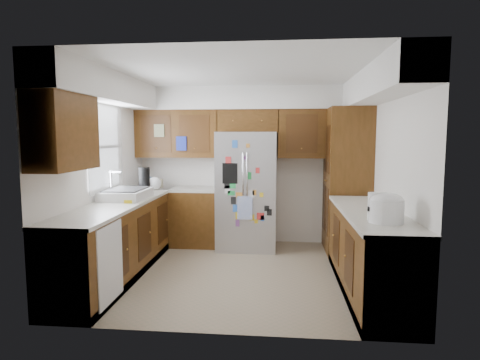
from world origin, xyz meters
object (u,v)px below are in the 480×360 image
object	(u,v)px
fridge	(247,191)
pantry	(347,181)
paper_towel	(374,206)
rice_cooker	(386,207)

from	to	relation	value
fridge	pantry	bearing A→B (deg)	-2.06
paper_towel	pantry	bearing A→B (deg)	87.59
pantry	paper_towel	xyz separation A→B (m)	(-0.09, -2.12, -0.02)
pantry	fridge	world-z (taller)	pantry
fridge	rice_cooker	bearing A→B (deg)	-56.64
rice_cooker	fridge	bearing A→B (deg)	123.36
fridge	paper_towel	size ratio (longest dim) A/B	6.70
pantry	rice_cooker	distance (m)	2.22
fridge	paper_towel	world-z (taller)	fridge
fridge	paper_towel	bearing A→B (deg)	-57.00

